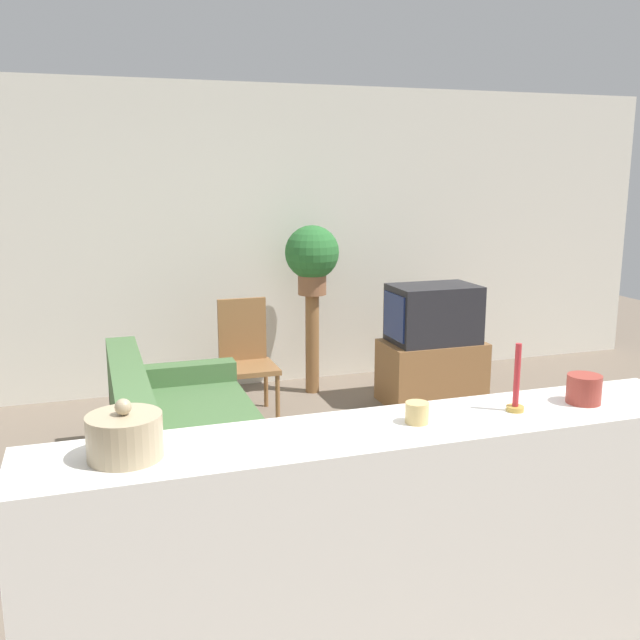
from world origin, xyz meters
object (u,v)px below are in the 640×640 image
at_px(couch, 182,441).
at_px(wooden_chair, 246,354).
at_px(potted_plant, 312,255).
at_px(television, 433,314).
at_px(decorative_bowl, 125,436).

relative_size(couch, wooden_chair, 1.74).
distance_m(couch, potted_plant, 2.29).
height_order(television, potted_plant, potted_plant).
height_order(television, decorative_bowl, decorative_bowl).
bearing_deg(potted_plant, decorative_bowl, -116.55).
height_order(couch, decorative_bowl, decorative_bowl).
height_order(wooden_chair, decorative_bowl, decorative_bowl).
relative_size(couch, potted_plant, 2.69).
relative_size(television, wooden_chair, 0.77).
bearing_deg(television, wooden_chair, 172.15).
bearing_deg(television, potted_plant, 146.19).
bearing_deg(couch, potted_plant, 49.08).
xyz_separation_m(couch, decorative_bowl, (-0.41, -1.99, 0.82)).
relative_size(wooden_chair, potted_plant, 1.55).
xyz_separation_m(potted_plant, decorative_bowl, (-1.78, -3.56, -0.13)).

